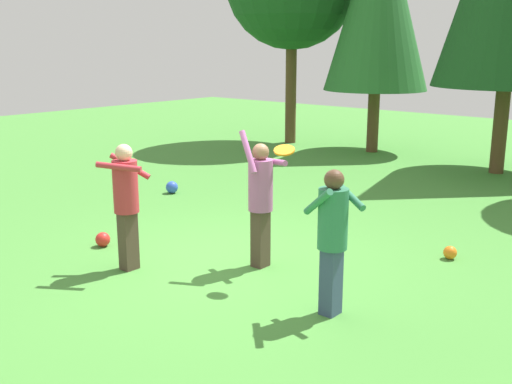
% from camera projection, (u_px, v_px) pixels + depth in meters
% --- Properties ---
extents(ground_plane, '(40.00, 40.00, 0.00)m').
position_uv_depth(ground_plane, '(229.00, 262.00, 8.75)').
color(ground_plane, '#478C38').
extents(person_thrower, '(0.61, 0.60, 1.93)m').
position_uv_depth(person_thrower, '(261.00, 194.00, 8.35)').
color(person_thrower, '#4C382D').
rests_on(person_thrower, ground_plane).
extents(person_catcher, '(0.71, 0.67, 1.71)m').
position_uv_depth(person_catcher, '(333.00, 230.00, 6.84)').
color(person_catcher, '#38476B').
rests_on(person_catcher, ground_plane).
extents(person_bystander, '(0.75, 0.72, 1.76)m').
position_uv_depth(person_bystander, '(126.00, 196.00, 8.25)').
color(person_bystander, '#4C382D').
rests_on(person_bystander, ground_plane).
extents(frisbee, '(0.36, 0.36, 0.12)m').
position_uv_depth(frisbee, '(284.00, 150.00, 7.74)').
color(frisbee, orange).
extents(ball_red, '(0.23, 0.23, 0.23)m').
position_uv_depth(ball_red, '(103.00, 239.00, 9.41)').
color(ball_red, red).
rests_on(ball_red, ground_plane).
extents(ball_blue, '(0.25, 0.25, 0.25)m').
position_uv_depth(ball_blue, '(172.00, 187.00, 12.77)').
color(ball_blue, blue).
rests_on(ball_blue, ground_plane).
extents(ball_orange, '(0.20, 0.20, 0.20)m').
position_uv_depth(ball_orange, '(450.00, 253.00, 8.86)').
color(ball_orange, orange).
rests_on(ball_orange, ground_plane).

